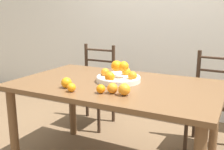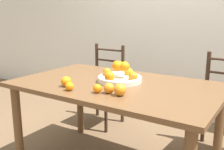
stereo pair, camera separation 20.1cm
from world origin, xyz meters
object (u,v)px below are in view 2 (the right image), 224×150
object	(u,v)px
fruit_bowl	(119,76)
chair_right	(222,105)
orange_loose_2	(109,88)
orange_loose_4	(69,86)
orange_loose_0	(97,88)
orange_loose_1	(120,90)
orange_loose_3	(66,81)
chair_left	(103,85)

from	to	relation	value
fruit_bowl	chair_right	bearing A→B (deg)	47.49
chair_right	orange_loose_2	bearing A→B (deg)	-115.48
orange_loose_4	orange_loose_0	bearing A→B (deg)	17.32
orange_loose_1	orange_loose_3	distance (m)	0.46
chair_left	orange_loose_1	bearing A→B (deg)	-50.33
orange_loose_0	orange_loose_3	xyz separation A→B (m)	(-0.29, 0.00, 0.01)
orange_loose_1	orange_loose_2	size ratio (longest dim) A/B	1.12
orange_loose_3	chair_left	size ratio (longest dim) A/B	0.08
orange_loose_4	chair_right	bearing A→B (deg)	53.74
orange_loose_1	orange_loose_4	bearing A→B (deg)	-165.96
chair_left	chair_right	bearing A→B (deg)	0.01
orange_loose_1	orange_loose_4	distance (m)	0.38
orange_loose_4	fruit_bowl	bearing A→B (deg)	67.85
orange_loose_2	chair_left	distance (m)	1.34
orange_loose_4	chair_left	distance (m)	1.29
fruit_bowl	orange_loose_1	bearing A→B (deg)	-58.14
fruit_bowl	orange_loose_0	size ratio (longest dim) A/B	5.76
chair_left	fruit_bowl	bearing A→B (deg)	-47.40
orange_loose_3	chair_left	xyz separation A→B (m)	(-0.41, 1.07, -0.33)
orange_loose_2	chair_right	world-z (taller)	chair_right
orange_loose_2	orange_loose_3	size ratio (longest dim) A/B	0.94
fruit_bowl	chair_left	bearing A→B (deg)	132.59
orange_loose_3	chair_right	bearing A→B (deg)	49.14
orange_loose_1	chair_right	distance (m)	1.20
orange_loose_4	chair_left	bearing A→B (deg)	113.89
fruit_bowl	orange_loose_1	xyz separation A→B (m)	(0.20, -0.32, -0.00)
chair_right	fruit_bowl	bearing A→B (deg)	-129.68
fruit_bowl	orange_loose_2	distance (m)	0.33
orange_loose_2	orange_loose_3	world-z (taller)	orange_loose_3
orange_loose_3	chair_right	size ratio (longest dim) A/B	0.08
fruit_bowl	orange_loose_4	size ratio (longest dim) A/B	5.83
orange_loose_2	orange_loose_4	world-z (taller)	orange_loose_2
orange_loose_2	chair_left	size ratio (longest dim) A/B	0.08
orange_loose_3	orange_loose_0	bearing A→B (deg)	-0.78
orange_loose_4	chair_right	xyz separation A→B (m)	(0.84, 1.14, -0.32)
orange_loose_1	orange_loose_4	size ratio (longest dim) A/B	1.34
orange_loose_3	orange_loose_4	world-z (taller)	orange_loose_3
orange_loose_2	orange_loose_4	bearing A→B (deg)	-160.81
orange_loose_0	orange_loose_2	world-z (taller)	orange_loose_2
orange_loose_3	orange_loose_2	bearing A→B (deg)	4.49
orange_loose_0	orange_loose_4	distance (m)	0.21
orange_loose_0	chair_left	size ratio (longest dim) A/B	0.07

